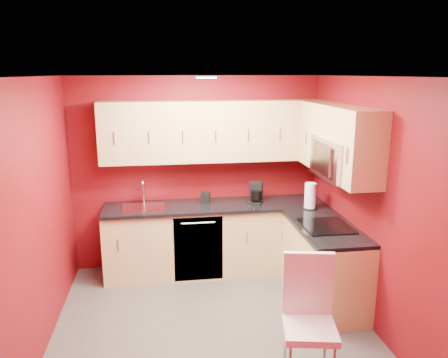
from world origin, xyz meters
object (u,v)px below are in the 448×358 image
object	(u,v)px
dining_chair	(310,322)
microwave	(340,158)
paper_towel	(310,196)
coffee_maker	(255,193)
sink	(143,204)
napkin_holder	(205,198)

from	to	relation	value
dining_chair	microwave	bearing A→B (deg)	70.87
paper_towel	dining_chair	world-z (taller)	paper_towel
coffee_maker	paper_towel	distance (m)	0.69
microwave	dining_chair	size ratio (longest dim) A/B	0.71
sink	coffee_maker	xyz separation A→B (m)	(1.41, -0.04, 0.10)
microwave	sink	xyz separation A→B (m)	(-2.09, 1.00, -0.72)
microwave	paper_towel	world-z (taller)	microwave
sink	dining_chair	world-z (taller)	sink
coffee_maker	dining_chair	distance (m)	2.21
microwave	napkin_holder	distance (m)	1.84
napkin_holder	dining_chair	size ratio (longest dim) A/B	0.12
sink	paper_towel	world-z (taller)	sink
sink	coffee_maker	distance (m)	1.41
sink	napkin_holder	bearing A→B (deg)	6.78
microwave	coffee_maker	world-z (taller)	microwave
sink	coffee_maker	size ratio (longest dim) A/B	1.91
microwave	paper_towel	size ratio (longest dim) A/B	2.38
paper_towel	dining_chair	size ratio (longest dim) A/B	0.30
coffee_maker	napkin_holder	bearing A→B (deg)	-168.79
microwave	sink	bearing A→B (deg)	154.40
dining_chair	coffee_maker	bearing A→B (deg)	101.06
napkin_holder	microwave	bearing A→B (deg)	-39.90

